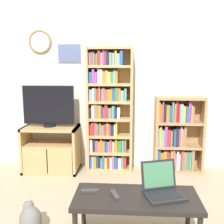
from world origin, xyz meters
TOP-DOWN VIEW (x-y plane):
  - wall_back at (-0.01, 1.84)m, footprint 5.81×0.09m
  - tv_stand at (-0.86, 1.55)m, footprint 0.79×0.46m
  - television at (-0.87, 1.57)m, footprint 0.73×0.18m
  - bookshelf_tall at (-0.03, 1.68)m, footprint 0.66×0.28m
  - bookshelf_short at (0.96, 1.68)m, footprint 0.69×0.27m
  - coffee_table at (0.34, 0.06)m, footprint 1.08×0.47m
  - laptop at (0.56, 0.12)m, footprint 0.40×0.38m
  - remote_near_laptop at (0.15, 0.06)m, footprint 0.10×0.17m
  - remote_far_from_laptop at (-0.07, 0.11)m, footprint 0.16×0.07m
  - cat at (-0.62, 0.09)m, footprint 0.39×0.35m

SIDE VIEW (x-z plane):
  - cat at x=-0.62m, z-range -0.01..0.29m
  - tv_stand at x=-0.86m, z-range 0.00..0.67m
  - coffee_table at x=0.34m, z-range 0.16..0.57m
  - remote_near_laptop at x=0.15m, z-range 0.41..0.43m
  - remote_far_from_laptop at x=-0.07m, z-range 0.41..0.43m
  - laptop at x=0.56m, z-range 0.34..0.62m
  - bookshelf_short at x=0.96m, z-range -0.03..1.07m
  - bookshelf_tall at x=-0.03m, z-range -0.02..1.76m
  - television at x=-0.87m, z-range 0.67..1.26m
  - wall_back at x=-0.01m, z-range 0.00..2.60m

